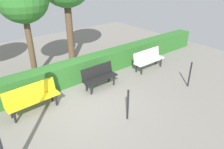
# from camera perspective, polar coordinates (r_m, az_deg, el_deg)

# --- Properties ---
(ground_plane) EXTENTS (17.32, 17.32, 0.00)m
(ground_plane) POSITION_cam_1_polar(r_m,az_deg,el_deg) (7.31, -7.19, -7.67)
(ground_plane) COLOR gray
(bench_white) EXTENTS (1.60, 0.47, 0.86)m
(bench_white) POSITION_cam_1_polar(r_m,az_deg,el_deg) (9.62, 9.64, 4.19)
(bench_white) COLOR white
(bench_white) RESTS_ON ground_plane
(bench_black) EXTENTS (1.37, 0.48, 0.86)m
(bench_black) POSITION_cam_1_polar(r_m,az_deg,el_deg) (7.98, -3.46, -0.37)
(bench_black) COLOR black
(bench_black) RESTS_ON ground_plane
(bench_yellow) EXTENTS (1.66, 0.54, 0.86)m
(bench_yellow) POSITION_cam_1_polar(r_m,az_deg,el_deg) (7.12, -20.50, -5.70)
(bench_yellow) COLOR yellow
(bench_yellow) RESTS_ON ground_plane
(hedge_row) EXTENTS (13.32, 0.63, 0.87)m
(hedge_row) POSITION_cam_1_polar(r_m,az_deg,el_deg) (8.80, -6.68, 1.87)
(hedge_row) COLOR #2D6B28
(hedge_row) RESTS_ON ground_plane
(railing_post_near) EXTENTS (0.06, 0.06, 1.00)m
(railing_post_near) POSITION_cam_1_polar(r_m,az_deg,el_deg) (8.53, 20.02, -0.00)
(railing_post_near) COLOR black
(railing_post_near) RESTS_ON ground_plane
(railing_post_mid) EXTENTS (0.06, 0.06, 1.00)m
(railing_post_mid) POSITION_cam_1_polar(r_m,az_deg,el_deg) (6.32, 4.25, -8.05)
(railing_post_mid) COLOR black
(railing_post_mid) RESTS_ON ground_plane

